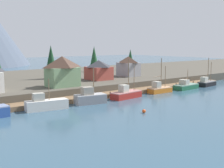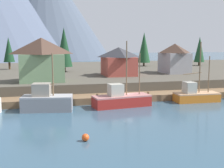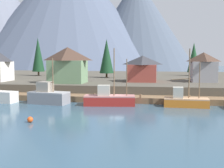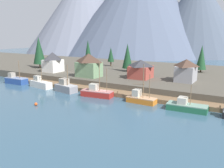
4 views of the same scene
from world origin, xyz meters
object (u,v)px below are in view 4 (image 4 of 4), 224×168
at_px(fishing_boat_red, 97,93).
at_px(house_grey, 186,70).
at_px(house_red, 141,69).
at_px(conifer_near_left, 201,57).
at_px(fishing_boat_green, 186,106).
at_px(conifer_back_right, 39,50).
at_px(fishing_boat_orange, 141,99).
at_px(conifer_mid_left, 111,55).
at_px(channel_buoy, 36,104).
at_px(fishing_boat_grey, 66,87).
at_px(conifer_back_left, 127,56).
at_px(house_white, 53,62).
at_px(fishing_boat_white, 41,84).
at_px(house_green, 89,65).
at_px(fishing_boat_blue, 16,80).
at_px(conifer_mid_right, 88,52).

relative_size(fishing_boat_red, house_grey, 1.36).
relative_size(house_red, conifer_near_left, 0.72).
relative_size(fishing_boat_green, conifer_back_right, 0.68).
xyz_separation_m(fishing_boat_orange, conifer_mid_left, (-30.34, 36.87, 6.33)).
xyz_separation_m(fishing_boat_green, conifer_back_right, (-62.78, 17.93, 8.56)).
bearing_deg(fishing_boat_red, channel_buoy, -125.12).
relative_size(fishing_boat_orange, conifer_back_right, 0.74).
bearing_deg(house_grey, conifer_back_right, -178.80).
bearing_deg(fishing_boat_grey, conifer_back_left, 89.75).
bearing_deg(house_white, fishing_boat_green, -14.34).
relative_size(house_grey, house_red, 1.00).
relative_size(fishing_boat_white, fishing_boat_green, 1.01).
bearing_deg(conifer_back_left, conifer_back_right, -164.27).
height_order(fishing_boat_red, house_red, fishing_boat_red).
xyz_separation_m(house_grey, house_white, (-45.52, -6.20, 0.34)).
relative_size(house_red, conifer_back_left, 0.68).
distance_m(fishing_boat_red, conifer_mid_left, 42.09).
distance_m(house_green, channel_buoy, 25.85).
xyz_separation_m(fishing_boat_white, house_green, (9.87, 11.22, 5.11)).
height_order(fishing_boat_blue, conifer_near_left, conifer_near_left).
bearing_deg(fishing_boat_white, conifer_near_left, 54.26).
bearing_deg(fishing_boat_blue, house_grey, 18.62).
relative_size(house_red, house_white, 0.97).
distance_m(fishing_boat_green, conifer_mid_left, 55.73).
distance_m(fishing_boat_blue, fishing_boat_white, 11.44).
relative_size(fishing_boat_white, house_red, 1.24).
bearing_deg(house_red, fishing_boat_orange, -65.69).
bearing_deg(conifer_mid_right, conifer_back_left, -12.16).
height_order(fishing_boat_white, conifer_back_left, conifer_back_left).
relative_size(house_grey, conifer_near_left, 0.71).
xyz_separation_m(house_grey, conifer_mid_left, (-35.88, 18.11, 1.60)).
xyz_separation_m(house_white, channel_buoy, (20.60, -26.64, -5.75)).
xyz_separation_m(fishing_boat_orange, house_grey, (5.54, 18.76, 4.73)).
xyz_separation_m(fishing_boat_red, house_red, (4.47, 17.41, 4.34)).
relative_size(fishing_boat_grey, conifer_mid_right, 0.70).
height_order(fishing_boat_grey, fishing_boat_orange, fishing_boat_orange).
distance_m(fishing_boat_blue, fishing_boat_red, 31.99).
distance_m(conifer_mid_left, conifer_mid_right, 9.70).
height_order(house_red, house_white, house_white).
bearing_deg(fishing_boat_blue, fishing_boat_white, -2.96).
distance_m(fishing_boat_orange, house_grey, 20.13).
bearing_deg(fishing_boat_white, house_white, 128.35).
bearing_deg(fishing_boat_red, house_white, 147.96).
distance_m(house_white, conifer_mid_left, 26.18).
bearing_deg(fishing_boat_blue, fishing_boat_orange, -2.01).
distance_m(fishing_boat_white, house_white, 15.66).
xyz_separation_m(fishing_boat_grey, fishing_boat_red, (10.39, 0.07, -0.27)).
bearing_deg(house_white, conifer_near_left, 29.74).
bearing_deg(conifer_mid_right, house_red, -25.79).
bearing_deg(fishing_boat_grey, conifer_near_left, 63.95).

